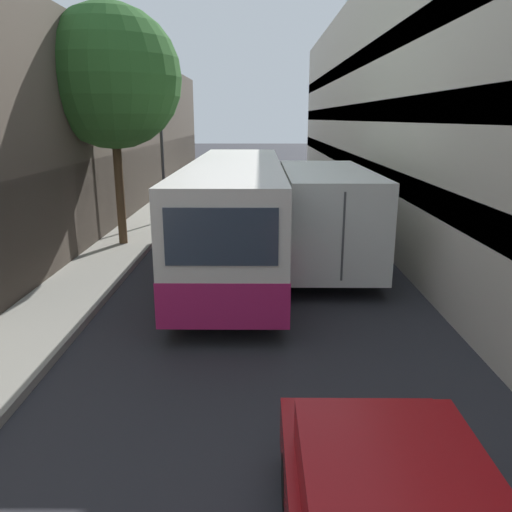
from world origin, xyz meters
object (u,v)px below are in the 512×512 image
(bus, at_px, (236,212))
(street_lamp, at_px, (160,109))
(box_truck, at_px, (321,208))
(panel_van, at_px, (231,185))
(street_tree_left, at_px, (112,78))

(bus, distance_m, street_lamp, 7.41)
(bus, xyz_separation_m, street_lamp, (-3.21, 6.00, 2.94))
(bus, distance_m, box_truck, 2.75)
(bus, height_order, street_lamp, street_lamp)
(box_truck, distance_m, street_lamp, 8.23)
(bus, bearing_deg, box_truck, 20.62)
(bus, xyz_separation_m, panel_van, (-0.73, 10.14, -0.55))
(box_truck, bearing_deg, bus, -159.38)
(street_lamp, bearing_deg, street_tree_left, -100.28)
(box_truck, relative_size, street_lamp, 1.37)
(panel_van, bearing_deg, box_truck, -70.22)
(bus, relative_size, box_truck, 1.31)
(bus, bearing_deg, street_tree_left, 151.62)
(box_truck, height_order, panel_van, box_truck)
(bus, xyz_separation_m, street_tree_left, (-3.92, 2.12, 3.80))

